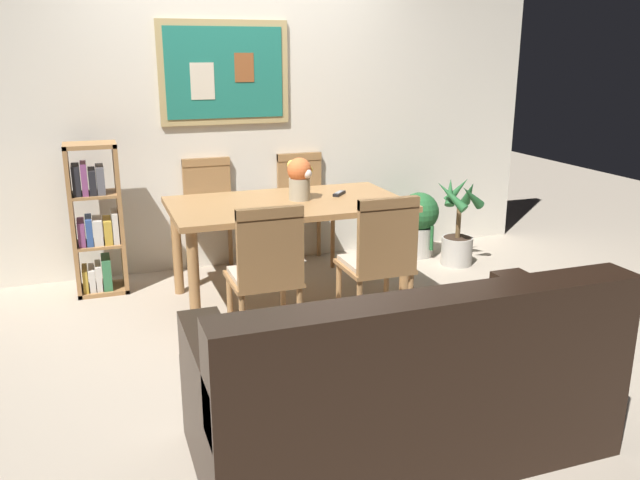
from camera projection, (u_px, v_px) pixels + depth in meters
ground_plane at (291, 319)px, 4.37m from camera, size 12.00×12.00×0.00m
wall_back_with_painting at (238, 106)px, 5.23m from camera, size 5.20×0.14×2.60m
dining_table at (288, 213)px, 4.56m from camera, size 1.62×0.92×0.72m
dining_chair_far_right at (303, 199)px, 5.44m from camera, size 0.40×0.41×0.91m
dining_chair_near_left at (266, 267)px, 3.74m from camera, size 0.40×0.41×0.91m
dining_chair_near_right at (380, 255)px, 3.96m from camera, size 0.40×0.41×0.91m
dining_chair_far_left at (210, 207)px, 5.19m from camera, size 0.40×0.41×0.91m
leather_couch at (403, 389)px, 2.84m from camera, size 1.80×0.84×0.84m
bookshelf at (96, 223)px, 4.73m from camera, size 0.36×0.28×1.11m
potted_ivy at (419, 221)px, 5.65m from camera, size 0.34×0.34×0.56m
potted_palm at (458, 231)px, 5.41m from camera, size 0.41×0.39×0.74m
flower_vase at (300, 177)px, 4.55m from camera, size 0.19×0.18×0.30m
tv_remote at (339, 193)px, 4.74m from camera, size 0.14×0.15×0.02m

